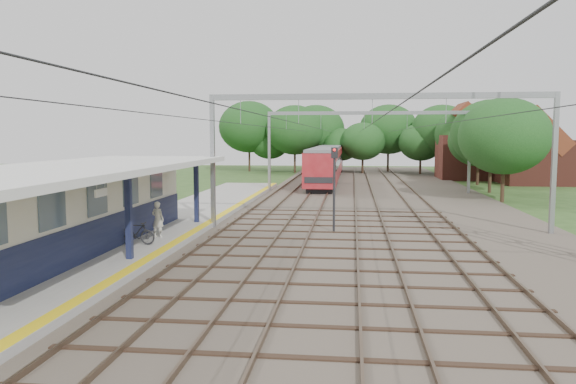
{
  "coord_description": "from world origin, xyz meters",
  "views": [
    {
      "loc": [
        2.24,
        -13.58,
        4.85
      ],
      "look_at": [
        -1.51,
        18.98,
        1.6
      ],
      "focal_mm": 35.0,
      "sensor_mm": 36.0,
      "label": 1
    }
  ],
  "objects_px": {
    "signal_post": "(334,180)",
    "train": "(328,162)",
    "person": "(158,219)",
    "bicycle": "(136,233)"
  },
  "relations": [
    {
      "from": "train",
      "to": "bicycle",
      "type": "bearing_deg",
      "value": -98.68
    },
    {
      "from": "bicycle",
      "to": "signal_post",
      "type": "xyz_separation_m",
      "value": [
        8.06,
        5.59,
        1.86
      ]
    },
    {
      "from": "bicycle",
      "to": "person",
      "type": "bearing_deg",
      "value": -4.79
    },
    {
      "from": "person",
      "to": "train",
      "type": "xyz_separation_m",
      "value": [
        5.89,
        38.91,
        0.89
      ]
    },
    {
      "from": "person",
      "to": "signal_post",
      "type": "relative_size",
      "value": 0.37
    },
    {
      "from": "train",
      "to": "signal_post",
      "type": "xyz_separation_m",
      "value": [
        1.85,
        -35.06,
        0.66
      ]
    },
    {
      "from": "signal_post",
      "to": "train",
      "type": "bearing_deg",
      "value": 109.3
    },
    {
      "from": "person",
      "to": "bicycle",
      "type": "bearing_deg",
      "value": 93.3
    },
    {
      "from": "train",
      "to": "person",
      "type": "bearing_deg",
      "value": -98.61
    },
    {
      "from": "person",
      "to": "train",
      "type": "distance_m",
      "value": 39.36
    }
  ]
}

